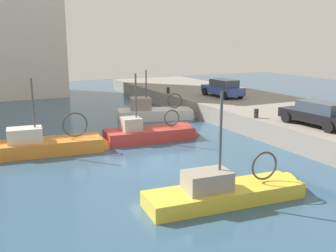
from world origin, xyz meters
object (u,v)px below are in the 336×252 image
object	(u,v)px
fishing_boat_orange	(50,151)
fishing_boat_yellow	(233,197)
parked_car_black	(319,113)
mooring_bollard_north	(168,90)
fishing_boat_red	(155,138)
fishing_boat_white	(159,117)
parked_car_blue	(223,88)
mooring_bollard_mid	(256,113)

from	to	relation	value
fishing_boat_orange	fishing_boat_yellow	distance (m)	10.60
parked_car_black	mooring_bollard_north	bearing A→B (deg)	95.99
fishing_boat_red	fishing_boat_white	distance (m)	6.17
fishing_boat_yellow	mooring_bollard_north	xyz separation A→B (m)	(6.80, 19.26, 1.36)
fishing_boat_white	fishing_boat_yellow	bearing A→B (deg)	-104.58
fishing_boat_yellow	mooring_bollard_north	size ratio (longest dim) A/B	12.50
fishing_boat_white	parked_car_black	world-z (taller)	fishing_boat_white
fishing_boat_yellow	fishing_boat_white	bearing A→B (deg)	75.42
parked_car_blue	fishing_boat_yellow	bearing A→B (deg)	-122.70
parked_car_blue	parked_car_black	size ratio (longest dim) A/B	0.95
fishing_boat_red	fishing_boat_yellow	world-z (taller)	fishing_boat_yellow
mooring_bollard_north	fishing_boat_white	bearing A→B (deg)	-124.13
mooring_bollard_mid	mooring_bollard_north	world-z (taller)	same
mooring_bollard_mid	mooring_bollard_north	xyz separation A→B (m)	(0.00, 12.00, 0.00)
fishing_boat_orange	parked_car_black	size ratio (longest dim) A/B	1.62
parked_car_black	fishing_boat_red	bearing A→B (deg)	143.00
mooring_bollard_mid	mooring_bollard_north	distance (m)	12.00
fishing_boat_yellow	parked_car_black	world-z (taller)	fishing_boat_yellow
parked_car_black	mooring_bollard_mid	size ratio (longest dim) A/B	7.80
fishing_boat_red	parked_car_black	size ratio (longest dim) A/B	1.42
fishing_boat_white	fishing_boat_yellow	xyz separation A→B (m)	(-3.90, -14.98, -0.03)
fishing_boat_orange	fishing_boat_white	bearing A→B (deg)	32.33
parked_car_black	mooring_bollard_mid	bearing A→B (deg)	116.06
fishing_boat_yellow	mooring_bollard_mid	world-z (taller)	fishing_boat_yellow
fishing_boat_yellow	parked_car_black	size ratio (longest dim) A/B	1.60
parked_car_blue	parked_car_black	world-z (taller)	parked_car_blue
parked_car_black	mooring_bollard_north	world-z (taller)	parked_car_black
fishing_boat_orange	parked_car_black	distance (m)	14.55
fishing_boat_white	fishing_boat_red	bearing A→B (deg)	-116.91
fishing_boat_red	parked_car_black	distance (m)	9.31
parked_car_blue	mooring_bollard_north	xyz separation A→B (m)	(-3.15, 3.77, -0.45)
fishing_boat_red	mooring_bollard_mid	world-z (taller)	fishing_boat_red
fishing_boat_red	mooring_bollard_mid	size ratio (longest dim) A/B	11.05
fishing_boat_orange	mooring_bollard_mid	world-z (taller)	fishing_boat_orange
mooring_bollard_north	fishing_boat_red	bearing A→B (deg)	-120.20
fishing_boat_white	fishing_boat_orange	bearing A→B (deg)	-147.67
fishing_boat_white	mooring_bollard_mid	world-z (taller)	fishing_boat_white
parked_car_black	fishing_boat_white	bearing A→B (deg)	112.26
mooring_bollard_mid	fishing_boat_yellow	bearing A→B (deg)	-133.11
fishing_boat_yellow	fishing_boat_red	bearing A→B (deg)	83.36
fishing_boat_red	fishing_boat_white	bearing A→B (deg)	63.09
parked_car_black	mooring_bollard_mid	world-z (taller)	parked_car_black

